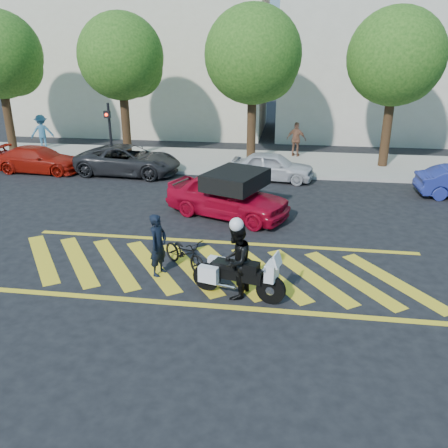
# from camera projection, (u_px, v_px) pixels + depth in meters

# --- Properties ---
(ground) EXTENTS (90.00, 90.00, 0.00)m
(ground) POSITION_uv_depth(u_px,v_px,m) (211.00, 269.00, 13.19)
(ground) COLOR black
(ground) RESTS_ON ground
(sidewalk) EXTENTS (60.00, 5.00, 0.15)m
(sidewalk) POSITION_uv_depth(u_px,v_px,m) (251.00, 162.00, 24.21)
(sidewalk) COLOR #9E998E
(sidewalk) RESTS_ON ground
(crosswalk) EXTENTS (12.33, 4.00, 0.01)m
(crosswalk) POSITION_uv_depth(u_px,v_px,m) (210.00, 269.00, 13.19)
(crosswalk) COLOR yellow
(crosswalk) RESTS_ON ground
(building_left) EXTENTS (16.00, 8.00, 10.00)m
(building_left) POSITION_uv_depth(u_px,v_px,m) (146.00, 54.00, 31.75)
(building_left) COLOR beige
(building_left) RESTS_ON ground
(building_right) EXTENTS (16.00, 8.00, 11.00)m
(building_right) POSITION_uv_depth(u_px,v_px,m) (411.00, 46.00, 29.30)
(building_right) COLOR beige
(building_right) RESTS_ON ground
(tree_far_left) EXTENTS (4.40, 4.40, 7.41)m
(tree_far_left) POSITION_uv_depth(u_px,v_px,m) (1.00, 58.00, 24.16)
(tree_far_left) COLOR black
(tree_far_left) RESTS_ON ground
(tree_left) EXTENTS (4.20, 4.20, 7.26)m
(tree_left) POSITION_uv_depth(u_px,v_px,m) (124.00, 60.00, 23.31)
(tree_left) COLOR black
(tree_left) RESTS_ON ground
(tree_center) EXTENTS (4.60, 4.60, 7.56)m
(tree_center) POSITION_uv_depth(u_px,v_px,m) (256.00, 58.00, 22.41)
(tree_center) COLOR black
(tree_center) RESTS_ON ground
(tree_right) EXTENTS (4.40, 4.40, 7.41)m
(tree_right) POSITION_uv_depth(u_px,v_px,m) (398.00, 60.00, 21.56)
(tree_right) COLOR black
(tree_right) RESTS_ON ground
(signal_pole) EXTENTS (0.28, 0.43, 3.20)m
(signal_pole) POSITION_uv_depth(u_px,v_px,m) (110.00, 131.00, 22.31)
(signal_pole) COLOR black
(signal_pole) RESTS_ON ground
(officer_bike) EXTENTS (0.58, 0.72, 1.73)m
(officer_bike) POSITION_uv_depth(u_px,v_px,m) (158.00, 245.00, 12.62)
(officer_bike) COLOR black
(officer_bike) RESTS_ON ground
(bicycle) EXTENTS (1.69, 1.53, 0.89)m
(bicycle) POSITION_uv_depth(u_px,v_px,m) (185.00, 253.00, 13.15)
(bicycle) COLOR black
(bicycle) RESTS_ON ground
(police_motorcycle) EXTENTS (2.38, 1.07, 1.07)m
(police_motorcycle) POSITION_uv_depth(u_px,v_px,m) (237.00, 275.00, 11.65)
(police_motorcycle) COLOR black
(police_motorcycle) RESTS_ON ground
(officer_moto) EXTENTS (0.94, 1.09, 1.92)m
(officer_moto) POSITION_uv_depth(u_px,v_px,m) (236.00, 261.00, 11.50)
(officer_moto) COLOR black
(officer_moto) RESTS_ON ground
(red_convertible) EXTENTS (4.84, 3.34, 1.53)m
(red_convertible) POSITION_uv_depth(u_px,v_px,m) (228.00, 196.00, 16.85)
(red_convertible) COLOR #A50720
(red_convertible) RESTS_ON ground
(parked_left) EXTENTS (4.22, 1.83, 1.21)m
(parked_left) POSITION_uv_depth(u_px,v_px,m) (39.00, 159.00, 22.56)
(parked_left) COLOR #951209
(parked_left) RESTS_ON ground
(parked_mid_left) EXTENTS (4.99, 2.54, 1.35)m
(parked_mid_left) POSITION_uv_depth(u_px,v_px,m) (128.00, 160.00, 22.14)
(parked_mid_left) COLOR black
(parked_mid_left) RESTS_ON ground
(parked_mid_right) EXTENTS (3.85, 1.91, 1.26)m
(parked_mid_right) POSITION_uv_depth(u_px,v_px,m) (272.00, 166.00, 21.26)
(parked_mid_right) COLOR #B7B7BB
(parked_mid_right) RESTS_ON ground
(pedestrian_left) EXTENTS (1.40, 1.19, 1.88)m
(pedestrian_left) POSITION_uv_depth(u_px,v_px,m) (42.00, 132.00, 26.54)
(pedestrian_left) COLOR #33688D
(pedestrian_left) RESTS_ON sidewalk
(pedestrian_right) EXTENTS (1.12, 0.72, 1.78)m
(pedestrian_right) POSITION_uv_depth(u_px,v_px,m) (296.00, 139.00, 24.82)
(pedestrian_right) COLOR brown
(pedestrian_right) RESTS_ON sidewalk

